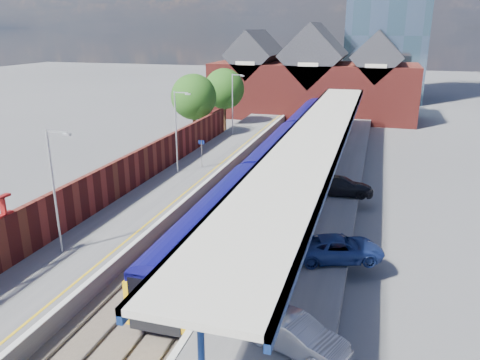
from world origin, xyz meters
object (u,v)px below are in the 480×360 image
object	(u,v)px
platform_sign	(202,149)
parked_car_silver	(295,335)
parked_car_dark	(341,186)
train	(294,136)
lamp_post_c	(177,127)
lamp_post_d	(234,100)
lamp_post_b	(55,185)
parked_car_blue	(339,248)

from	to	relation	value
platform_sign	parked_car_silver	size ratio (longest dim) A/B	0.60
parked_car_silver	parked_car_dark	world-z (taller)	same
train	platform_sign	bearing A→B (deg)	-122.26
train	parked_car_silver	xyz separation A→B (m)	(6.05, -32.88, -0.43)
lamp_post_c	platform_sign	bearing A→B (deg)	55.74
lamp_post_d	lamp_post_b	bearing A→B (deg)	-90.00
lamp_post_c	lamp_post_d	distance (m)	16.00
lamp_post_d	parked_car_blue	xyz separation A→B (m)	(14.83, -28.49, -3.32)
parked_car_silver	parked_car_blue	bearing A→B (deg)	13.85
lamp_post_d	parked_car_silver	distance (m)	39.29
train	platform_sign	xyz separation A→B (m)	(-6.49, -10.29, 0.57)
train	lamp_post_c	bearing A→B (deg)	-122.60
parked_car_blue	parked_car_silver	bearing A→B (deg)	154.09
train	lamp_post_c	world-z (taller)	lamp_post_c
parked_car_silver	lamp_post_b	bearing A→B (deg)	92.05
parked_car_silver	parked_car_dark	size ratio (longest dim) A/B	0.88
lamp_post_d	parked_car_dark	world-z (taller)	lamp_post_d
lamp_post_b	platform_sign	bearing A→B (deg)	85.67
lamp_post_b	platform_sign	world-z (taller)	lamp_post_b
lamp_post_c	parked_car_silver	distance (m)	25.07
platform_sign	parked_car_silver	xyz separation A→B (m)	(12.54, -22.60, -1.00)
train	parked_car_blue	bearing A→B (deg)	-74.28
train	lamp_post_b	world-z (taller)	lamp_post_b
platform_sign	lamp_post_d	bearing A→B (deg)	95.56
train	parked_car_silver	bearing A→B (deg)	-79.57
train	parked_car_blue	size ratio (longest dim) A/B	13.67
parked_car_silver	lamp_post_c	bearing A→B (deg)	54.37
lamp_post_b	parked_car_silver	xyz separation A→B (m)	(13.91, -4.60, -3.30)
lamp_post_d	platform_sign	bearing A→B (deg)	-84.44
lamp_post_c	parked_car_silver	size ratio (longest dim) A/B	1.67
lamp_post_d	parked_car_silver	xyz separation A→B (m)	(13.91, -36.60, -3.30)
lamp_post_c	parked_car_dark	xyz separation A→B (m)	(14.02, -1.86, -3.30)
train	lamp_post_b	xyz separation A→B (m)	(-7.86, -28.29, 2.87)
platform_sign	parked_car_dark	size ratio (longest dim) A/B	0.52
lamp_post_c	platform_sign	size ratio (longest dim) A/B	2.80
lamp_post_c	parked_car_dark	bearing A→B (deg)	-7.57
platform_sign	parked_car_silver	distance (m)	25.86
parked_car_silver	parked_car_blue	distance (m)	8.16
lamp_post_c	parked_car_blue	bearing A→B (deg)	-40.11
lamp_post_b	parked_car_dark	bearing A→B (deg)	45.24
train	parked_car_silver	world-z (taller)	train
lamp_post_b	lamp_post_c	world-z (taller)	same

